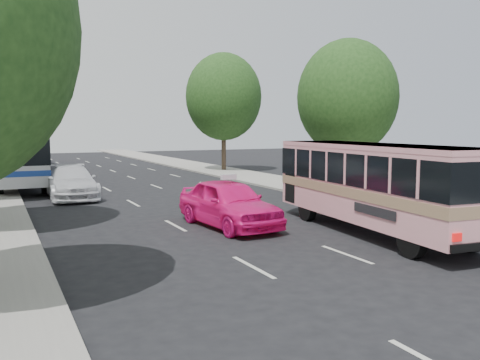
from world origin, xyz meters
TOP-DOWN VIEW (x-y plane):
  - ground at (0.00, 0.00)m, footprint 120.00×120.00m
  - sidewalk_right at (8.50, 20.00)m, footprint 4.00×90.00m
  - tree_right_near at (8.78, 7.94)m, footprint 5.10×5.10m
  - tree_right_far at (9.08, 23.94)m, footprint 6.00×6.00m
  - pink_bus at (3.62, -0.07)m, footprint 3.24×9.42m
  - pink_taxi at (-0.26, 3.01)m, footprint 2.38×5.08m
  - white_pickup at (-4.19, 13.06)m, footprint 2.39×5.53m
  - tour_coach_front at (-6.30, 19.28)m, footprint 2.50×11.48m
  - tour_coach_rear at (-4.85, 38.27)m, footprint 2.51×11.17m
  - taxi_roof_sign at (-0.26, 3.01)m, footprint 0.56×0.22m

SIDE VIEW (x-z plane):
  - ground at x=0.00m, z-range 0.00..0.00m
  - sidewalk_right at x=8.50m, z-range 0.00..0.12m
  - white_pickup at x=-4.19m, z-range 0.00..1.59m
  - pink_taxi at x=-0.26m, z-range 0.00..1.68m
  - taxi_roof_sign at x=-0.26m, z-range 1.68..1.86m
  - pink_bus at x=3.62m, z-range 0.36..3.31m
  - tour_coach_rear at x=-4.85m, z-range 0.34..3.68m
  - tour_coach_front at x=-6.30m, z-range 0.35..3.78m
  - tree_right_near at x=8.78m, z-range 1.23..9.18m
  - tree_right_far at x=9.08m, z-range 1.45..10.80m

